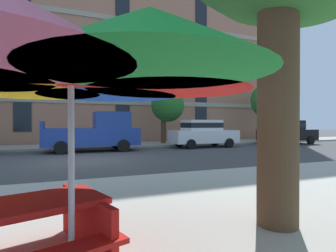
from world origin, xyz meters
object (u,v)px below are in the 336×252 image
Objects in this scene: patio_umbrella at (71,60)px; street_tree_right at (266,100)px; sedan_white at (203,133)px; sedan_black at (287,131)px; street_tree_middle at (166,103)px; pickup_blue at (96,133)px; picnic_table at (7,234)px.

street_tree_right is at bearing 43.68° from patio_umbrella.
sedan_white is 8.57m from street_tree_right.
patio_umbrella is (-8.51, -12.70, 1.20)m from sedan_white.
sedan_black is 9.30m from street_tree_middle.
patio_umbrella is (-1.74, -12.70, 1.12)m from pickup_blue.
street_tree_right reaches higher than picnic_table.
street_tree_middle is at bearing -179.74° from street_tree_right.
street_tree_middle is 9.18m from street_tree_right.
sedan_black is 1.18× the size of patio_umbrella.
pickup_blue is 1.03× the size of street_tree_right.
sedan_black is at bearing 0.00° from sedan_white.
pickup_blue is 14.94m from street_tree_right.
patio_umbrella is at bearing -123.83° from sedan_white.
sedan_black is 20.20m from patio_umbrella.
street_tree_right is at bearing 79.11° from sedan_black.
sedan_black is 20.45m from picnic_table.
street_tree_right is 1.32× the size of patio_umbrella.
sedan_white is at bearing -160.17° from street_tree_right.
picnic_table is at bearing -126.14° from sedan_white.
pickup_blue reaches higher than sedan_black.
sedan_black is 3.82m from street_tree_right.
pickup_blue is 1.16× the size of sedan_white.
sedan_white is at bearing 53.86° from picnic_table.
sedan_black is 0.89× the size of street_tree_right.
sedan_white is at bearing -0.00° from pickup_blue.
sedan_white is at bearing 56.17° from patio_umbrella.
street_tree_middle is (-8.63, 2.73, 2.11)m from sedan_black.
picnic_table is (-0.57, 0.27, -1.66)m from patio_umbrella.
pickup_blue is at bearing -152.73° from street_tree_middle.
street_tree_right is at bearing 42.20° from picnic_table.
sedan_white is 3.75m from street_tree_middle.
sedan_black is at bearing -100.89° from street_tree_right.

